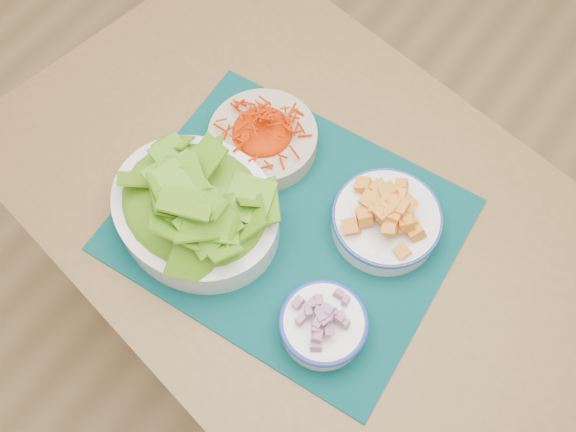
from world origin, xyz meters
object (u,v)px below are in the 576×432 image
at_px(carrot_bowl, 263,135).
at_px(lettuce_bowl, 194,203).
at_px(onion_bowl, 323,324).
at_px(table, 301,230).
at_px(placemat, 288,224).
at_px(squash_bowl, 387,217).

bearing_deg(carrot_bowl, lettuce_bowl, -89.21).
distance_m(carrot_bowl, onion_bowl, 0.35).
bearing_deg(carrot_bowl, onion_bowl, -37.36).
bearing_deg(table, placemat, -75.30).
height_order(placemat, squash_bowl, squash_bowl).
xyz_separation_m(table, squash_bowl, (0.14, 0.04, 0.15)).
distance_m(squash_bowl, onion_bowl, 0.21).
bearing_deg(carrot_bowl, table, -21.72).
bearing_deg(carrot_bowl, placemat, -37.57).
xyz_separation_m(table, lettuce_bowl, (-0.12, -0.13, 0.18)).
height_order(carrot_bowl, squash_bowl, squash_bowl).
xyz_separation_m(table, onion_bowl, (0.16, -0.16, 0.15)).
height_order(table, onion_bowl, onion_bowl).
xyz_separation_m(carrot_bowl, onion_bowl, (0.28, -0.21, -0.00)).
height_order(placemat, lettuce_bowl, lettuce_bowl).
relative_size(placemat, lettuce_bowl, 1.78).
distance_m(lettuce_bowl, onion_bowl, 0.28).
bearing_deg(table, lettuce_bowl, -122.96).
height_order(table, carrot_bowl, carrot_bowl).
relative_size(lettuce_bowl, onion_bowl, 2.19).
height_order(table, squash_bowl, squash_bowl).
distance_m(carrot_bowl, squash_bowl, 0.26).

